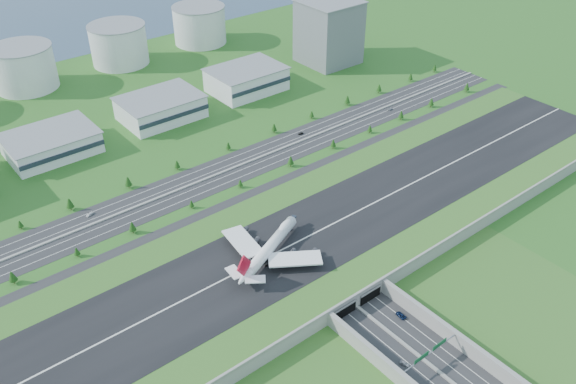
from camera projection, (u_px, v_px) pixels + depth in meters
ground at (293, 256)px, 331.50m from camera, size 1200.00×1200.00×0.00m
airfield_deck at (293, 250)px, 329.14m from camera, size 520.00×100.00×9.20m
underpass_road at (437, 365)px, 265.39m from camera, size 38.80×120.40×8.00m
sign_gantry_near at (430, 353)px, 266.24m from camera, size 38.70×0.70×9.80m
north_expressway at (200, 182)px, 392.80m from camera, size 560.00×36.00×0.12m
tree_row at (230, 163)px, 403.59m from camera, size 496.86×48.51×8.11m
hangar_mid_a at (51, 144)px, 418.87m from camera, size 58.00×42.00×15.00m
hangar_mid_b at (161, 108)px, 462.36m from camera, size 58.00×42.00×17.00m
hangar_mid_c at (246, 80)px, 503.27m from camera, size 58.00×42.00×19.00m
office_tower at (329, 32)px, 545.64m from camera, size 46.00×46.00×55.00m
fuel_tank_b at (24, 68)px, 503.69m from camera, size 50.00×50.00×35.00m
fuel_tank_c at (119, 45)px, 547.75m from camera, size 50.00×50.00×35.00m
fuel_tank_d at (200, 25)px, 591.80m from camera, size 50.00×50.00×35.00m
bay_water at (6, 26)px, 641.38m from camera, size 1200.00×260.00×0.06m
boeing_747 at (270, 247)px, 316.28m from camera, size 59.21×54.62×19.64m
car_0 at (405, 364)px, 269.17m from camera, size 3.04×4.95×1.57m
car_2 at (401, 315)px, 293.53m from camera, size 3.09×5.95×1.60m
car_5 at (301, 133)px, 444.78m from camera, size 4.31×1.88×1.38m
car_6 at (390, 109)px, 477.95m from camera, size 5.04×2.96×1.32m
car_7 at (90, 214)px, 361.88m from camera, size 5.24×3.46×1.41m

